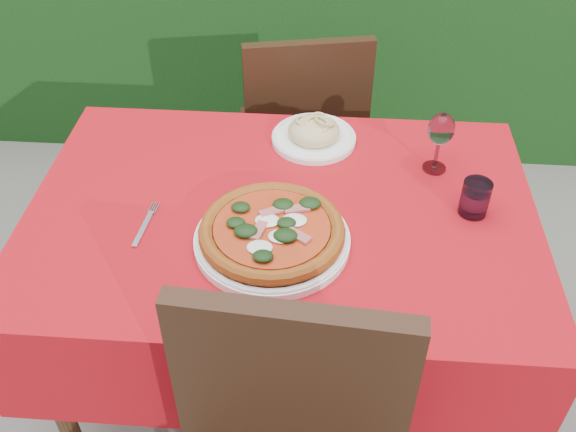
# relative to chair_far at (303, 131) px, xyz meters

# --- Properties ---
(ground) EXTENTS (60.00, 60.00, 0.00)m
(ground) POSITION_rel_chair_far_xyz_m (-0.02, -0.69, -0.52)
(ground) COLOR slate
(ground) RESTS_ON ground
(dining_table) EXTENTS (1.26, 0.86, 0.75)m
(dining_table) POSITION_rel_chair_far_xyz_m (-0.02, -0.69, 0.08)
(dining_table) COLOR #452B16
(dining_table) RESTS_ON ground
(chair_far) EXTENTS (0.48, 0.48, 0.91)m
(chair_far) POSITION_rel_chair_far_xyz_m (0.00, 0.00, 0.00)
(chair_far) COLOR black
(chair_far) RESTS_ON ground
(pizza_plate) EXTENTS (0.36, 0.36, 0.07)m
(pizza_plate) POSITION_rel_chair_far_xyz_m (-0.03, -0.82, 0.26)
(pizza_plate) COLOR white
(pizza_plate) RESTS_ON dining_table
(pasta_plate) EXTENTS (0.24, 0.24, 0.07)m
(pasta_plate) POSITION_rel_chair_far_xyz_m (0.05, -0.39, 0.25)
(pasta_plate) COLOR white
(pasta_plate) RESTS_ON dining_table
(water_glass) EXTENTS (0.07, 0.07, 0.09)m
(water_glass) POSITION_rel_chair_far_xyz_m (0.45, -0.67, 0.27)
(water_glass) COLOR silver
(water_glass) RESTS_ON dining_table
(wine_glass) EXTENTS (0.07, 0.07, 0.17)m
(wine_glass) POSITION_rel_chair_far_xyz_m (0.38, -0.50, 0.35)
(wine_glass) COLOR silver
(wine_glass) RESTS_ON dining_table
(fork) EXTENTS (0.04, 0.17, 0.00)m
(fork) POSITION_rel_chair_far_xyz_m (-0.34, -0.79, 0.23)
(fork) COLOR silver
(fork) RESTS_ON dining_table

